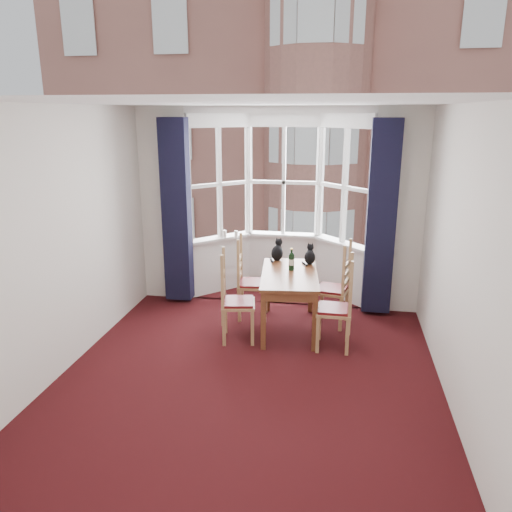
% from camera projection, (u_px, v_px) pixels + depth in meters
% --- Properties ---
extents(floor, '(4.50, 4.50, 0.00)m').
position_uv_depth(floor, '(248.00, 379.00, 5.28)').
color(floor, black).
rests_on(floor, ground).
extents(ceiling, '(4.50, 4.50, 0.00)m').
position_uv_depth(ceiling, '(247.00, 102.00, 4.50)').
color(ceiling, white).
rests_on(ceiling, floor).
extents(wall_left, '(0.00, 4.50, 4.50)m').
position_uv_depth(wall_left, '(60.00, 243.00, 5.22)').
color(wall_left, silver).
rests_on(wall_left, floor).
extents(wall_right, '(0.00, 4.50, 4.50)m').
position_uv_depth(wall_right, '(462.00, 262.00, 4.56)').
color(wall_right, silver).
rests_on(wall_right, floor).
extents(wall_near, '(4.00, 0.00, 4.00)m').
position_uv_depth(wall_near, '(172.00, 360.00, 2.76)').
color(wall_near, silver).
rests_on(wall_near, floor).
extents(wall_back_pier_left, '(0.70, 0.12, 2.80)m').
position_uv_depth(wall_back_pier_left, '(165.00, 205.00, 7.29)').
color(wall_back_pier_left, silver).
rests_on(wall_back_pier_left, floor).
extents(wall_back_pier_right, '(0.70, 0.12, 2.80)m').
position_uv_depth(wall_back_pier_right, '(398.00, 213.00, 6.75)').
color(wall_back_pier_right, silver).
rests_on(wall_back_pier_right, floor).
extents(bay_window, '(2.76, 0.94, 2.80)m').
position_uv_depth(bay_window, '(282.00, 203.00, 7.49)').
color(bay_window, white).
rests_on(bay_window, floor).
extents(curtain_left, '(0.38, 0.22, 2.60)m').
position_uv_depth(curtain_left, '(177.00, 212.00, 7.09)').
color(curtain_left, black).
rests_on(curtain_left, floor).
extents(curtain_right, '(0.38, 0.22, 2.60)m').
position_uv_depth(curtain_right, '(381.00, 219.00, 6.63)').
color(curtain_right, black).
rests_on(curtain_right, floor).
extents(dining_table, '(0.83, 1.37, 0.76)m').
position_uv_depth(dining_table, '(289.00, 281.00, 6.32)').
color(dining_table, brown).
rests_on(dining_table, floor).
extents(chair_left_near, '(0.47, 0.49, 0.92)m').
position_uv_depth(chair_left_near, '(231.00, 303.00, 6.07)').
color(chair_left_near, tan).
rests_on(chair_left_near, floor).
extents(chair_left_far, '(0.44, 0.46, 0.92)m').
position_uv_depth(chair_left_far, '(246.00, 284.00, 6.75)').
color(chair_left_far, tan).
rests_on(chair_left_far, floor).
extents(chair_right_near, '(0.40, 0.42, 0.92)m').
position_uv_depth(chair_right_near, '(342.00, 311.00, 5.85)').
color(chair_right_near, tan).
rests_on(chair_right_near, floor).
extents(chair_right_far, '(0.48, 0.49, 0.92)m').
position_uv_depth(chair_right_far, '(339.00, 291.00, 6.49)').
color(chair_right_far, tan).
rests_on(chair_right_far, floor).
extents(cat_left, '(0.19, 0.25, 0.31)m').
position_uv_depth(cat_left, '(277.00, 252.00, 6.81)').
color(cat_left, black).
rests_on(cat_left, dining_table).
extents(cat_right, '(0.15, 0.21, 0.28)m').
position_uv_depth(cat_right, '(310.00, 256.00, 6.64)').
color(cat_right, black).
rests_on(cat_right, dining_table).
extents(wine_bottle, '(0.07, 0.07, 0.29)m').
position_uv_depth(wine_bottle, '(291.00, 261.00, 6.38)').
color(wine_bottle, black).
rests_on(wine_bottle, dining_table).
extents(candle_tall, '(0.06, 0.06, 0.11)m').
position_uv_depth(candle_tall, '(225.00, 234.00, 7.62)').
color(candle_tall, white).
rests_on(candle_tall, bay_window).
extents(candle_short, '(0.06, 0.06, 0.10)m').
position_uv_depth(candle_short, '(236.00, 234.00, 7.62)').
color(candle_short, white).
rests_on(candle_short, bay_window).
extents(street, '(80.00, 80.00, 0.00)m').
position_uv_depth(street, '(328.00, 232.00, 37.47)').
color(street, '#333335').
rests_on(street, ground).
extents(tenement_building, '(18.40, 7.80, 15.20)m').
position_uv_depth(tenement_building, '(319.00, 144.00, 18.09)').
color(tenement_building, '#AC6858').
rests_on(tenement_building, street).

